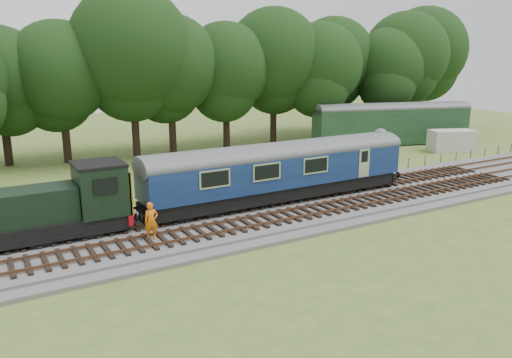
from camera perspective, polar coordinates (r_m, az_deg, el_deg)
ground at (r=31.74m, az=5.35°, el=-3.46°), size 120.00×120.00×0.00m
ballast at (r=31.69m, az=5.35°, el=-3.16°), size 70.00×7.00×0.35m
track_north at (r=32.72m, az=3.95°, el=-2.13°), size 67.20×2.40×0.21m
track_south at (r=30.39m, az=7.10°, el=-3.50°), size 67.20×2.40×0.21m
fence at (r=35.34m, az=1.15°, el=-1.56°), size 64.00×0.12×1.00m
tree_line at (r=50.74m, az=-9.11°, el=3.12°), size 70.00×8.00×18.00m
dmu_railcar at (r=31.71m, az=2.72°, el=1.45°), size 18.05×2.86×3.88m
shunter_loco at (r=27.26m, az=-22.84°, el=-3.19°), size 8.91×2.60×3.38m
worker at (r=25.91m, az=-11.88°, el=-4.73°), size 0.74×0.51×1.95m
parked_coach at (r=55.81m, az=15.25°, el=6.35°), size 17.28×7.64×4.38m
shed at (r=59.48m, az=15.34°, el=5.69°), size 3.87×3.87×2.58m
caravan at (r=53.87m, az=21.46°, el=4.10°), size 4.82×3.58×2.12m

